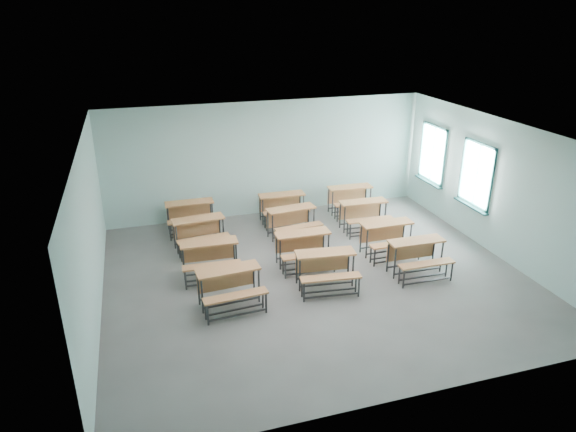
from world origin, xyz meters
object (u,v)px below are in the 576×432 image
Objects in this scene: desk_unit_r0c2 at (418,253)px; desk_unit_r1c0 at (210,254)px; desk_unit_r3c1 at (283,204)px; desk_unit_r3c2 at (351,196)px; desk_unit_r1c2 at (388,234)px; desk_unit_r0c0 at (230,283)px; desk_unit_r2c2 at (365,212)px; desk_unit_r1c1 at (304,244)px; desk_unit_r2c1 at (293,219)px; desk_unit_r0c1 at (326,265)px; desk_unit_r3c0 at (190,212)px; desk_unit_r2c0 at (200,230)px.

desk_unit_r0c2 is 0.98× the size of desk_unit_r1c0.
desk_unit_r3c1 is (2.39, 2.47, 0.00)m from desk_unit_r1c0.
desk_unit_r3c1 is at bearing -176.81° from desk_unit_r3c2.
desk_unit_r1c2 is at bearing 0.43° from desk_unit_r1c0.
desk_unit_r2c2 is at bearing 28.60° from desk_unit_r0c0.
desk_unit_r1c0 is 4.23m from desk_unit_r1c2.
desk_unit_r2c1 is at bearing 83.22° from desk_unit_r1c1.
desk_unit_r0c1 and desk_unit_r3c0 have the same top height.
desk_unit_r1c2 is 2.46m from desk_unit_r2c1.
desk_unit_r0c0 is at bearing -169.64° from desk_unit_r0c1.
desk_unit_r0c2 is at bearing -3.02° from desk_unit_r0c0.
desk_unit_r1c1 is (2.13, -0.13, 0.00)m from desk_unit_r1c0.
desk_unit_r3c0 is 0.99× the size of desk_unit_r3c1.
desk_unit_r1c1 and desk_unit_r1c2 have the same top height.
desk_unit_r0c2 is at bearing -13.20° from desk_unit_r1c0.
desk_unit_r0c0 is 1.04× the size of desk_unit_r3c0.
desk_unit_r0c2 is 5.92m from desk_unit_r3c0.
desk_unit_r2c2 is 4.59m from desk_unit_r3c0.
desk_unit_r3c0 is at bearing 147.97° from desk_unit_r2c1.
desk_unit_r0c0 is 1.02× the size of desk_unit_r1c0.
desk_unit_r1c0 is 3.43m from desk_unit_r3c1.
desk_unit_r2c2 is 1.00× the size of desk_unit_r3c2.
desk_unit_r3c0 and desk_unit_r3c2 have the same top height.
desk_unit_r1c0 is 1.03× the size of desk_unit_r1c2.
desk_unit_r2c1 is at bearing 139.96° from desk_unit_r1c2.
desk_unit_r1c2 is 0.95× the size of desk_unit_r2c0.
desk_unit_r0c1 is 1.07× the size of desk_unit_r1c2.
desk_unit_r0c0 and desk_unit_r3c0 have the same top height.
desk_unit_r2c1 is at bearing 179.76° from desk_unit_r2c2.
desk_unit_r2c1 and desk_unit_r3c0 have the same top height.
desk_unit_r0c0 is 2.30m from desk_unit_r1c1.
desk_unit_r3c2 is at bearing -0.48° from desk_unit_r3c0.
desk_unit_r1c2 is at bearing 11.94° from desk_unit_r0c0.
desk_unit_r0c2 is at bearing -81.49° from desk_unit_r1c2.
desk_unit_r0c1 and desk_unit_r2c0 have the same top height.
desk_unit_r1c2 is 5.14m from desk_unit_r3c0.
desk_unit_r3c2 is at bearing 32.25° from desk_unit_r1c0.
desk_unit_r0c1 is 3.25m from desk_unit_r2c2.
desk_unit_r3c2 is at bearing 66.25° from desk_unit_r0c1.
desk_unit_r3c2 is at bearing 90.23° from desk_unit_r0c2.
desk_unit_r2c1 is (-1.89, 1.58, 0.00)m from desk_unit_r1c2.
desk_unit_r2c1 and desk_unit_r3c1 have the same top height.
desk_unit_r2c0 is at bearing -154.73° from desk_unit_r3c1.
desk_unit_r2c1 is 1.96m from desk_unit_r2c2.
desk_unit_r1c1 is 0.95× the size of desk_unit_r2c1.
desk_unit_r2c1 is at bearing 94.63° from desk_unit_r0c1.
desk_unit_r0c2 and desk_unit_r1c1 have the same top height.
desk_unit_r1c1 is at bearing 103.07° from desk_unit_r0c1.
desk_unit_r0c1 is (2.06, 0.14, 0.00)m from desk_unit_r0c0.
desk_unit_r3c1 is at bearing 81.24° from desk_unit_r2c1.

